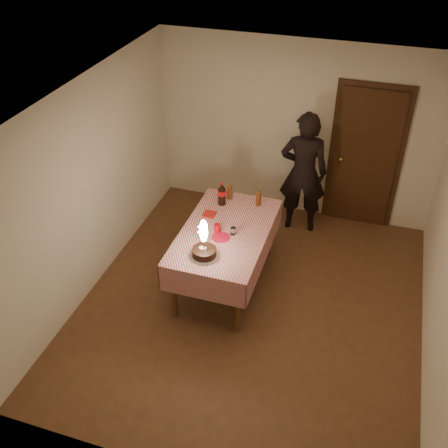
% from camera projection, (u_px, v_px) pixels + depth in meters
% --- Properties ---
extents(ground, '(4.00, 4.50, 0.01)m').
position_uv_depth(ground, '(251.00, 304.00, 6.41)').
color(ground, brown).
rests_on(ground, ground).
extents(room_shell, '(4.04, 4.54, 2.62)m').
position_uv_depth(room_shell, '(261.00, 186.00, 5.50)').
color(room_shell, silver).
rests_on(room_shell, ground).
extents(dining_table, '(1.02, 1.72, 0.82)m').
position_uv_depth(dining_table, '(225.00, 238.00, 6.33)').
color(dining_table, brown).
rests_on(dining_table, ground).
extents(birthday_cake, '(0.34, 0.34, 0.48)m').
position_uv_depth(birthday_cake, '(204.00, 247.00, 5.81)').
color(birthday_cake, white).
rests_on(birthday_cake, dining_table).
extents(red_plate, '(0.22, 0.22, 0.01)m').
position_uv_depth(red_plate, '(221.00, 237.00, 6.14)').
color(red_plate, red).
rests_on(red_plate, dining_table).
extents(red_cup, '(0.08, 0.08, 0.10)m').
position_uv_depth(red_cup, '(217.00, 228.00, 6.22)').
color(red_cup, '#AB0B11').
rests_on(red_cup, dining_table).
extents(clear_cup, '(0.07, 0.07, 0.09)m').
position_uv_depth(clear_cup, '(233.00, 231.00, 6.18)').
color(clear_cup, white).
rests_on(clear_cup, dining_table).
extents(napkin_stack, '(0.15, 0.15, 0.02)m').
position_uv_depth(napkin_stack, '(209.00, 214.00, 6.53)').
color(napkin_stack, red).
rests_on(napkin_stack, dining_table).
extents(cola_bottle, '(0.10, 0.10, 0.32)m').
position_uv_depth(cola_bottle, '(222.00, 194.00, 6.65)').
color(cola_bottle, black).
rests_on(cola_bottle, dining_table).
extents(amber_bottle_left, '(0.06, 0.06, 0.25)m').
position_uv_depth(amber_bottle_left, '(230.00, 191.00, 6.77)').
color(amber_bottle_left, '#602F10').
rests_on(amber_bottle_left, dining_table).
extents(amber_bottle_right, '(0.06, 0.06, 0.25)m').
position_uv_depth(amber_bottle_right, '(259.00, 197.00, 6.65)').
color(amber_bottle_right, '#602F10').
rests_on(amber_bottle_right, dining_table).
extents(photographer, '(0.70, 0.51, 1.80)m').
position_uv_depth(photographer, '(303.00, 173.00, 7.23)').
color(photographer, black).
rests_on(photographer, ground).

